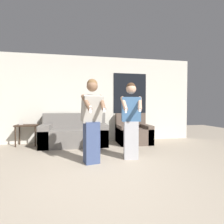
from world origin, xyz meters
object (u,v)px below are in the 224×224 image
object	(u,v)px
armchair	(133,133)
person_left	(92,120)
couch	(75,134)
person_right	(131,120)
side_table	(27,128)

from	to	relation	value
armchair	person_left	xyz separation A→B (m)	(-1.37, -1.71, 0.55)
couch	armchair	size ratio (longest dim) A/B	1.91
couch	person_left	bearing A→B (deg)	-77.30
armchair	person_right	distance (m)	1.71
armchair	person_left	world-z (taller)	person_left
armchair	person_right	size ratio (longest dim) A/B	0.59
couch	person_right	xyz separation A→B (m)	(1.23, -1.53, 0.51)
couch	armchair	world-z (taller)	couch
side_table	person_left	distance (m)	2.61
side_table	person_right	size ratio (longest dim) A/B	0.46
couch	person_right	bearing A→B (deg)	-51.30
person_left	person_right	xyz separation A→B (m)	(0.84, 0.17, -0.02)
person_left	person_right	world-z (taller)	person_left
armchair	couch	bearing A→B (deg)	-179.83
couch	armchair	distance (m)	1.75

